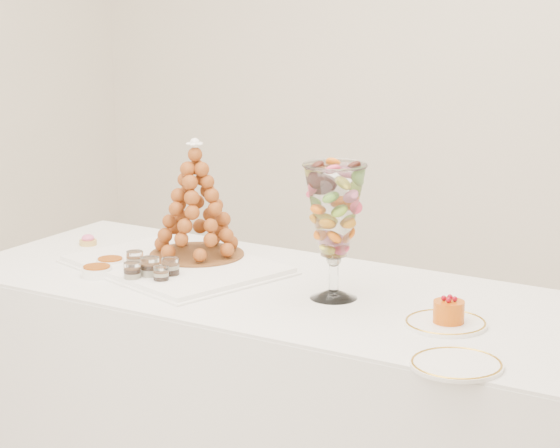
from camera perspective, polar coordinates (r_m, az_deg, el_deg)
The scene contains 15 objects.
buffet_table at distance 3.39m, azimuth -0.20°, elevation -9.52°, with size 2.05×0.88×0.77m.
lace_tray at distance 3.47m, azimuth -5.45°, elevation -2.14°, with size 0.62×0.47×0.02m, color white.
macaron_vase at distance 3.09m, azimuth 2.86°, elevation 0.62°, with size 0.18×0.18×0.39m.
cake_plate at distance 2.95m, azimuth 8.64°, elevation -5.16°, with size 0.22×0.22×0.01m, color white.
spare_plate at distance 2.67m, azimuth 9.20°, elevation -7.27°, with size 0.22×0.22×0.01m, color white.
pink_tart at distance 3.79m, azimuth -10.00°, elevation -0.85°, with size 0.06×0.06×0.04m.
verrine_a at distance 3.42m, azimuth -7.58°, elevation -2.00°, with size 0.05×0.05×0.07m, color white.
verrine_b at distance 3.32m, azimuth -6.80°, elevation -2.39°, with size 0.06×0.06×0.08m, color white.
verrine_c at distance 3.32m, azimuth -5.74°, elevation -2.39°, with size 0.05×0.05×0.07m, color white.
verrine_d at distance 3.30m, azimuth -7.73°, elevation -2.59°, with size 0.05×0.05×0.07m, color white.
verrine_e at distance 3.27m, azimuth -6.23°, elevation -2.75°, with size 0.05×0.05×0.06m, color white.
ramekin_back at distance 3.50m, azimuth -8.86°, elevation -2.05°, with size 0.09×0.09×0.03m, color white.
ramekin_front at distance 3.41m, azimuth -9.55°, elevation -2.47°, with size 0.09×0.09×0.03m, color white.
croquembouche at distance 3.49m, azimuth -4.42°, elevation 1.30°, with size 0.32×0.32×0.38m.
mousse_cake at distance 2.94m, azimuth 8.81°, elevation -4.53°, with size 0.08×0.08×0.07m.
Camera 1 is at (1.72, -2.45, 1.71)m, focal length 70.00 mm.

